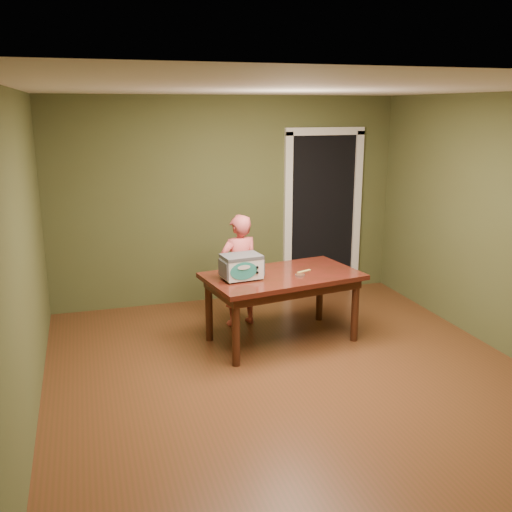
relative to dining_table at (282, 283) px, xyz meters
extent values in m
plane|color=#5B2F1A|center=(-0.18, -0.93, -0.65)|extent=(5.00, 5.00, 0.00)
cube|color=#49512B|center=(-0.18, 1.57, 0.65)|extent=(4.50, 0.02, 2.60)
cube|color=#49512B|center=(-0.18, -3.43, 0.65)|extent=(4.50, 0.02, 2.60)
cube|color=#49512B|center=(-2.43, -0.93, 0.65)|extent=(0.02, 5.00, 2.60)
cube|color=white|center=(-0.18, -0.93, 1.95)|extent=(4.50, 5.00, 0.02)
cube|color=black|center=(1.12, 1.87, 0.40)|extent=(0.90, 0.60, 2.10)
cube|color=black|center=(1.12, 1.55, 0.40)|extent=(0.90, 0.02, 2.10)
cube|color=white|center=(0.62, 1.54, 0.40)|extent=(0.10, 0.06, 2.20)
cube|color=white|center=(1.62, 1.54, 0.40)|extent=(0.10, 0.06, 2.20)
cube|color=white|center=(1.12, 1.54, 1.50)|extent=(1.10, 0.06, 0.10)
cube|color=#37170C|center=(0.00, 0.00, 0.07)|extent=(1.72, 1.15, 0.05)
cube|color=#37190D|center=(0.00, 0.00, 0.00)|extent=(1.59, 1.01, 0.10)
cylinder|color=#37190D|center=(-0.63, -0.46, -0.30)|extent=(0.08, 0.08, 0.70)
cylinder|color=#37190D|center=(-0.75, 0.23, -0.30)|extent=(0.08, 0.08, 0.70)
cylinder|color=#37190D|center=(0.75, -0.23, -0.30)|extent=(0.08, 0.08, 0.70)
cylinder|color=#37190D|center=(0.63, 0.46, -0.30)|extent=(0.08, 0.08, 0.70)
cylinder|color=#4C4F54|center=(-0.60, -0.17, 0.11)|extent=(0.03, 0.03, 0.02)
cylinder|color=#4C4F54|center=(-0.63, 0.04, 0.11)|extent=(0.03, 0.03, 0.02)
cylinder|color=#4C4F54|center=(-0.29, -0.13, 0.11)|extent=(0.03, 0.03, 0.02)
cylinder|color=#4C4F54|center=(-0.32, 0.07, 0.11)|extent=(0.03, 0.03, 0.02)
cube|color=white|center=(-0.46, -0.05, 0.22)|extent=(0.41, 0.31, 0.21)
cube|color=#4C4F54|center=(-0.46, -0.05, 0.34)|extent=(0.42, 0.32, 0.03)
cube|color=#4C4F54|center=(-0.66, -0.07, 0.22)|extent=(0.05, 0.24, 0.17)
cube|color=#4C4F54|center=(-0.26, -0.02, 0.22)|extent=(0.05, 0.24, 0.17)
ellipsoid|color=teal|center=(-0.48, -0.19, 0.22)|extent=(0.29, 0.04, 0.18)
cylinder|color=black|center=(-0.33, -0.17, 0.25)|extent=(0.03, 0.02, 0.03)
cylinder|color=black|center=(-0.33, -0.17, 0.19)|extent=(0.02, 0.02, 0.02)
cylinder|color=silver|center=(0.14, -0.14, 0.11)|extent=(0.10, 0.10, 0.02)
cylinder|color=#53321B|center=(0.14, -0.14, 0.12)|extent=(0.09, 0.09, 0.01)
cube|color=#D7CC5D|center=(0.25, 0.02, 0.10)|extent=(0.18, 0.09, 0.01)
imported|color=#D85959|center=(-0.31, 0.61, 0.00)|extent=(0.52, 0.39, 1.29)
camera|label=1|loc=(-1.95, -5.42, 1.80)|focal=40.00mm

